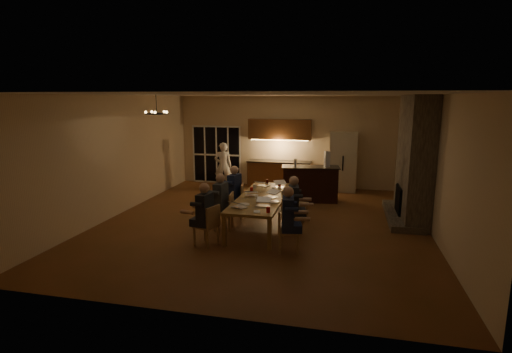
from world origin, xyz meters
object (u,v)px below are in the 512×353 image
object	(u,v)px
chair_right_near	(289,231)
bar_blender	(327,159)
can_cola	(267,181)
plate_far	(286,189)
bar_island	(310,184)
can_right	(283,192)
chair_right_far	(299,204)
person_left_mid	(221,202)
person_right_near	(288,220)
laptop_c	(251,191)
can_silver	(258,200)
plate_left	(244,204)
standing_person	(223,166)
redcup_far	(279,183)
bar_bottle	(295,163)
person_left_near	(205,215)
person_right_mid	(293,206)
laptop_d	(270,193)
laptop_a	(240,202)
redcup_mid	(251,189)
chair_left_near	(206,225)
laptop_f	(281,183)
plate_near	(273,202)
laptop_b	(263,201)
chair_left_mid	(223,211)
mug_front	(257,198)
chair_right_mid	(293,216)
mug_back	(255,186)
redcup_near	(268,210)
refrigerator	(343,162)
chandelier	(157,114)
laptop_e	(263,182)
dining_table	(262,211)
person_left_far	(234,192)

from	to	relation	value
chair_right_near	bar_blender	world-z (taller)	bar_blender
can_cola	plate_far	size ratio (longest dim) A/B	0.45
bar_island	chair_right_near	distance (m)	4.24
can_right	bar_blender	distance (m)	2.70
chair_right_far	person_left_mid	distance (m)	2.10
person_right_near	laptop_c	distance (m)	1.95
chair_right_near	can_cola	bearing A→B (deg)	11.48
can_silver	plate_left	world-z (taller)	can_silver
standing_person	redcup_far	bearing A→B (deg)	115.96
chair_right_far	bar_bottle	world-z (taller)	bar_bottle
person_left_near	person_right_mid	xyz separation A→B (m)	(1.73, 1.15, 0.00)
bar_island	laptop_d	bearing A→B (deg)	-112.01
person_left_mid	laptop_a	xyz separation A→B (m)	(0.62, -0.57, 0.17)
standing_person	redcup_mid	distance (m)	3.78
laptop_a	chair_left_near	bearing A→B (deg)	64.71
laptop_f	plate_near	xyz separation A→B (m)	(0.07, -1.57, -0.10)
bar_blender	bar_island	bearing A→B (deg)	163.89
laptop_a	laptop_b	size ratio (longest dim) A/B	1.00
chair_left_mid	chair_right_far	distance (m)	2.02
chair_right_far	plate_left	size ratio (longest dim) A/B	3.34
laptop_c	redcup_far	size ratio (longest dim) A/B	2.67
mug_front	chair_right_mid	bearing A→B (deg)	-8.18
chair_right_near	mug_back	distance (m)	2.71
person_left_near	redcup_near	world-z (taller)	person_left_near
chair_left_mid	can_silver	world-z (taller)	chair_left_mid
chair_left_near	chair_right_mid	size ratio (longest dim) A/B	1.00
can_cola	bar_blender	distance (m)	2.09
person_right_mid	laptop_c	xyz separation A→B (m)	(-1.11, 0.47, 0.17)
can_right	mug_back	bearing A→B (deg)	146.65
refrigerator	redcup_near	bearing A→B (deg)	-104.24
laptop_f	can_silver	world-z (taller)	laptop_f
person_right_near	laptop_d	world-z (taller)	person_right_near
bar_blender	chandelier	bearing A→B (deg)	-163.96
laptop_f	plate_far	bearing A→B (deg)	-84.92
laptop_e	redcup_far	distance (m)	0.47
dining_table	bar_bottle	size ratio (longest dim) A/B	13.70
dining_table	person_right_near	size ratio (longest dim) A/B	2.38
person_left_far	redcup_mid	xyz separation A→B (m)	(0.50, -0.17, 0.12)
person_left_far	plate_far	xyz separation A→B (m)	(1.35, 0.25, 0.07)
chair_right_far	person_right_near	size ratio (longest dim) A/B	0.64
laptop_e	mug_back	bearing A→B (deg)	80.30
can_cola	can_right	distance (m)	1.36
standing_person	can_cola	world-z (taller)	standing_person
chair_right_mid	laptop_d	distance (m)	0.88
person_left_mid	bar_bottle	bearing A→B (deg)	163.34
mug_front	can_silver	world-z (taller)	can_silver
standing_person	redcup_near	xyz separation A→B (m)	(2.60, -5.09, -0.00)
person_left_mid	laptop_c	world-z (taller)	person_left_mid
person_right_mid	laptop_f	bearing A→B (deg)	8.80
chandelier	mug_back	bearing A→B (deg)	30.45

